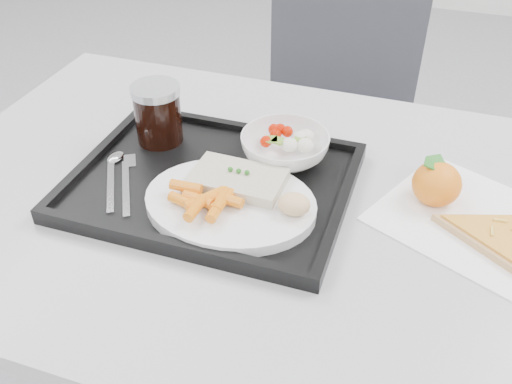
# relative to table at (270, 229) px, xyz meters

# --- Properties ---
(table) EXTENTS (1.20, 0.80, 0.75)m
(table) POSITION_rel_table_xyz_m (0.00, 0.00, 0.00)
(table) COLOR #B8B8BA
(table) RESTS_ON ground
(chair) EXTENTS (0.43, 0.43, 0.93)m
(chair) POSITION_rel_table_xyz_m (-0.03, 0.69, -0.15)
(chair) COLOR #383940
(chair) RESTS_ON ground
(tray) EXTENTS (0.45, 0.35, 0.03)m
(tray) POSITION_rel_table_xyz_m (-0.10, -0.00, 0.08)
(tray) COLOR black
(tray) RESTS_ON table
(dinner_plate) EXTENTS (0.27, 0.27, 0.02)m
(dinner_plate) POSITION_rel_table_xyz_m (-0.05, -0.06, 0.09)
(dinner_plate) COLOR white
(dinner_plate) RESTS_ON tray
(fish_fillet) EXTENTS (0.15, 0.09, 0.03)m
(fish_fillet) POSITION_rel_table_xyz_m (-0.05, -0.02, 0.11)
(fish_fillet) COLOR beige
(fish_fillet) RESTS_ON dinner_plate
(bread_roll) EXTENTS (0.05, 0.05, 0.03)m
(bread_roll) POSITION_rel_table_xyz_m (0.06, -0.06, 0.12)
(bread_roll) COLOR #EED88A
(bread_roll) RESTS_ON dinner_plate
(salad_bowl) EXTENTS (0.15, 0.15, 0.05)m
(salad_bowl) POSITION_rel_table_xyz_m (-0.00, 0.09, 0.11)
(salad_bowl) COLOR white
(salad_bowl) RESTS_ON tray
(cola_glass) EXTENTS (0.09, 0.09, 0.11)m
(cola_glass) POSITION_rel_table_xyz_m (-0.24, 0.08, 0.14)
(cola_glass) COLOR black
(cola_glass) RESTS_ON tray
(cutlery) EXTENTS (0.12, 0.16, 0.01)m
(cutlery) POSITION_rel_table_xyz_m (-0.25, -0.04, 0.08)
(cutlery) COLOR silver
(cutlery) RESTS_ON tray
(napkin) EXTENTS (0.33, 0.32, 0.00)m
(napkin) POSITION_rel_table_xyz_m (0.31, 0.05, 0.07)
(napkin) COLOR white
(napkin) RESTS_ON table
(tangerine) EXTENTS (0.09, 0.09, 0.07)m
(tangerine) POSITION_rel_table_xyz_m (0.25, 0.08, 0.10)
(tangerine) COLOR orange
(tangerine) RESTS_ON napkin
(pizza_slice) EXTENTS (0.26, 0.26, 0.02)m
(pizza_slice) POSITION_rel_table_xyz_m (0.37, 0.01, 0.08)
(pizza_slice) COLOR #E2B663
(pizza_slice) RESTS_ON napkin
(carrot_pile) EXTENTS (0.12, 0.08, 0.02)m
(carrot_pile) POSITION_rel_table_xyz_m (-0.07, -0.09, 0.11)
(carrot_pile) COLOR orange
(carrot_pile) RESTS_ON dinner_plate
(salad_contents) EXTENTS (0.09, 0.07, 0.02)m
(salad_contents) POSITION_rel_table_xyz_m (0.00, 0.11, 0.12)
(salad_contents) COLOR #B51400
(salad_contents) RESTS_ON salad_bowl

